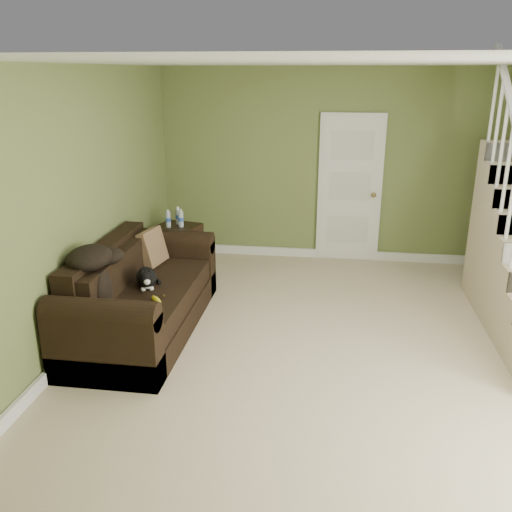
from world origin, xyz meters
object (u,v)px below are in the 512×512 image
(side_table, at_px, (177,248))
(cat, at_px, (145,278))
(sofa, at_px, (140,299))
(banana, at_px, (156,300))

(side_table, xyz_separation_m, cat, (0.19, -1.75, 0.27))
(sofa, distance_m, cat, 0.27)
(side_table, xyz_separation_m, banana, (0.41, -2.10, 0.19))
(sofa, height_order, banana, sofa)
(cat, distance_m, banana, 0.42)
(sofa, xyz_separation_m, side_table, (-0.10, 1.71, -0.02))
(cat, bearing_deg, side_table, 75.33)
(cat, xyz_separation_m, banana, (0.22, -0.35, -0.07))
(banana, bearing_deg, side_table, 60.87)
(sofa, xyz_separation_m, cat, (0.09, -0.04, 0.25))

